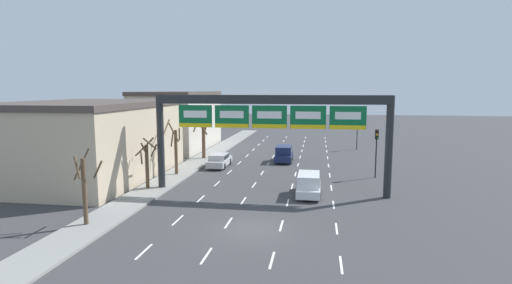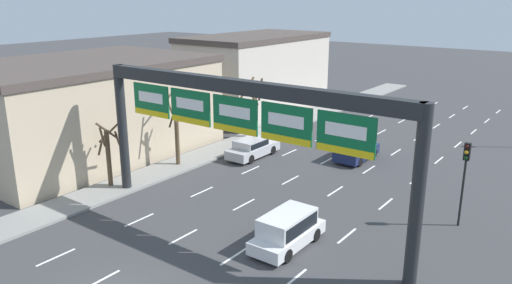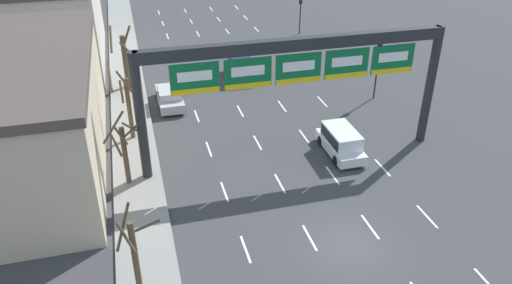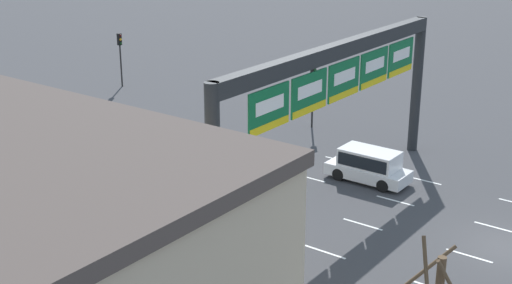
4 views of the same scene
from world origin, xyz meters
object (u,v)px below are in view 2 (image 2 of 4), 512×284
at_px(tree_bare_second, 109,151).
at_px(car_silver, 252,147).
at_px(tree_bare_third, 255,107).
at_px(sign_gantry, 239,116).
at_px(suv_navy, 357,147).
at_px(suv_white, 287,228).
at_px(traffic_light_near_gantry, 465,167).
at_px(tree_bare_closest, 176,129).

bearing_deg(tree_bare_second, car_silver, 70.92).
bearing_deg(tree_bare_third, sign_gantry, -55.96).
distance_m(sign_gantry, suv_navy, 14.84).
bearing_deg(tree_bare_third, suv_white, -48.67).
bearing_deg(suv_white, tree_bare_second, -179.71).
relative_size(car_silver, tree_bare_second, 1.08).
bearing_deg(car_silver, traffic_light_near_gantry, -10.21).
height_order(suv_white, tree_bare_second, tree_bare_second).
relative_size(sign_gantry, suv_white, 4.33).
bearing_deg(suv_navy, tree_bare_second, -125.32).
bearing_deg(tree_bare_second, suv_white, 0.29).
bearing_deg(tree_bare_third, traffic_light_near_gantry, -20.93).
distance_m(traffic_light_near_gantry, tree_bare_second, 20.65).
bearing_deg(tree_bare_second, tree_bare_third, 87.93).
bearing_deg(traffic_light_near_gantry, tree_bare_second, -159.10).
bearing_deg(suv_white, tree_bare_closest, 157.38).
bearing_deg(tree_bare_closest, suv_navy, 42.44).
bearing_deg(tree_bare_closest, sign_gantry, -27.74).
relative_size(traffic_light_near_gantry, tree_bare_closest, 0.87).
height_order(car_silver, tree_bare_third, tree_bare_third).
distance_m(suv_white, traffic_light_near_gantry, 9.73).
xyz_separation_m(car_silver, tree_bare_third, (-3.00, 4.34, 1.91)).
bearing_deg(sign_gantry, tree_bare_closest, 152.26).
xyz_separation_m(car_silver, suv_navy, (6.58, 4.06, 0.25)).
relative_size(suv_navy, traffic_light_near_gantry, 0.91).
relative_size(traffic_light_near_gantry, tree_bare_second, 1.07).
bearing_deg(car_silver, suv_white, -46.18).
bearing_deg(suv_navy, car_silver, -148.29).
xyz_separation_m(traffic_light_near_gantry, tree_bare_second, (-19.27, -7.36, -0.87)).
relative_size(tree_bare_closest, tree_bare_third, 1.03).
xyz_separation_m(suv_white, traffic_light_near_gantry, (6.03, 7.29, 2.29)).
xyz_separation_m(suv_white, tree_bare_closest, (-12.82, 5.34, 1.79)).
bearing_deg(car_silver, suv_navy, 31.71).
relative_size(sign_gantry, traffic_light_near_gantry, 4.11).
height_order(sign_gantry, car_silver, sign_gantry).
bearing_deg(tree_bare_third, tree_bare_second, -92.07).
bearing_deg(tree_bare_second, sign_gantry, 1.69).
height_order(traffic_light_near_gantry, tree_bare_second, traffic_light_near_gantry).
xyz_separation_m(sign_gantry, traffic_light_near_gantry, (9.13, 7.06, -2.78)).
relative_size(suv_white, traffic_light_near_gantry, 0.95).
xyz_separation_m(suv_white, tree_bare_third, (-12.72, 14.47, 1.71)).
distance_m(car_silver, tree_bare_second, 10.91).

